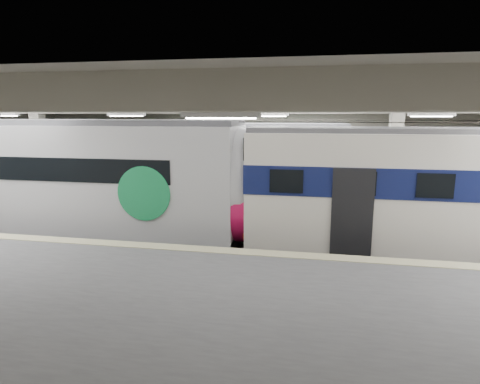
# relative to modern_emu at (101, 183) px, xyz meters

# --- Properties ---
(station_hall) EXTENTS (36.00, 24.00, 5.75)m
(station_hall) POSITION_rel_modern_emu_xyz_m (6.23, -1.74, 0.91)
(station_hall) COLOR black
(station_hall) RESTS_ON ground
(modern_emu) EXTENTS (14.93, 3.08, 4.76)m
(modern_emu) POSITION_rel_modern_emu_xyz_m (0.00, 0.00, 0.00)
(modern_emu) COLOR silver
(modern_emu) RESTS_ON ground
(older_rer) EXTENTS (13.79, 3.04, 4.53)m
(older_rer) POSITION_rel_modern_emu_xyz_m (12.67, 0.00, 0.04)
(older_rer) COLOR white
(older_rer) RESTS_ON ground
(far_train) EXTENTS (14.34, 3.59, 4.53)m
(far_train) POSITION_rel_modern_emu_xyz_m (2.48, 5.50, 0.00)
(far_train) COLOR silver
(far_train) RESTS_ON ground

